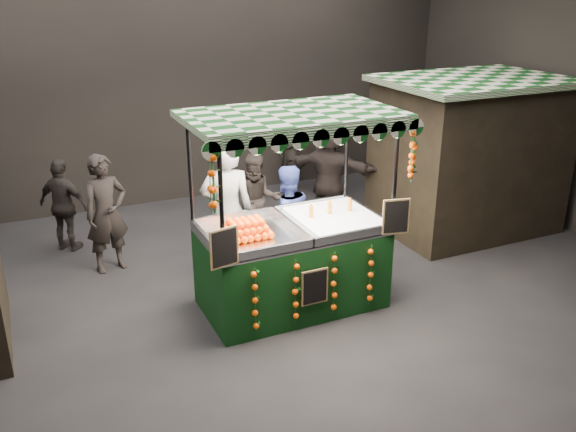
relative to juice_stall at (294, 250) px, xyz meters
name	(u,v)px	position (x,y,z in m)	size (l,w,h in m)	color
ground	(265,318)	(-0.49, -0.16, -0.81)	(12.00, 12.00, 0.00)	black
market_hall	(260,50)	(-0.49, -0.16, 2.57)	(12.10, 10.10, 5.05)	black
neighbour_stall_right	(468,154)	(3.91, 1.34, 0.50)	(3.00, 2.20, 2.60)	black
juice_stall	(294,250)	(0.00, 0.00, 0.00)	(2.70, 1.59, 2.61)	black
vendor_grey	(227,212)	(-0.49, 1.18, 0.21)	(0.85, 0.68, 2.04)	gray
vendor_blue	(286,220)	(0.33, 0.96, 0.02)	(0.81, 0.64, 1.65)	navy
shopper_0	(106,214)	(-2.02, 2.16, 0.08)	(0.73, 0.57, 1.78)	black
shopper_1	(257,201)	(0.30, 1.99, -0.03)	(0.89, 0.77, 1.57)	#2E2725
shopper_2	(64,205)	(-2.52, 3.17, -0.05)	(0.90, 0.88, 1.52)	#2D2725
shopper_3	(326,153)	(2.53, 3.86, 0.05)	(1.11, 1.28, 1.72)	black
shopper_5	(330,171)	(1.89, 2.53, 0.12)	(1.56, 1.66, 1.87)	#2C2523
shopper_6	(291,152)	(1.93, 4.25, 0.04)	(0.51, 0.68, 1.71)	black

